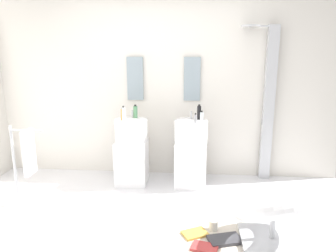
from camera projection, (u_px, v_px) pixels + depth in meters
ground_plane at (148, 235)px, 3.13m from camera, size 4.80×3.60×0.04m
rear_partition at (164, 83)px, 4.42m from camera, size 4.80×0.10×2.60m
pedestal_sink_left at (132, 151)px, 4.22m from camera, size 0.42×0.42×0.97m
pedestal_sink_right at (191, 153)px, 4.16m from camera, size 0.42×0.42×0.97m
vanity_mirror_left at (135, 79)px, 4.37m from camera, size 0.22×0.03×0.58m
vanity_mirror_right at (192, 79)px, 4.31m from camera, size 0.22×0.03×0.58m
shower_column at (268, 101)px, 4.24m from camera, size 0.49×0.24×2.05m
lounge_chair at (274, 209)px, 2.88m from camera, size 1.08×1.08×0.65m
towel_rack at (26, 154)px, 3.51m from camera, size 0.37×0.22×0.95m
area_rug at (194, 237)px, 3.06m from camera, size 1.15×0.83×0.01m
magazine_red at (205, 248)px, 2.87m from camera, size 0.26×0.21×0.02m
magazine_ochre at (195, 233)px, 3.09m from camera, size 0.28×0.26×0.02m
magazine_charcoal at (225, 240)px, 2.98m from camera, size 0.34×0.26×0.03m
coffee_mug at (213, 225)px, 3.16m from camera, size 0.09×0.09×0.10m
soap_bottle_amber at (123, 114)px, 4.09m from camera, size 0.05×0.05×0.16m
soap_bottle_grey at (195, 119)px, 3.91m from camera, size 0.04×0.04×0.13m
soap_bottle_green at (135, 112)px, 4.22m from camera, size 0.05×0.05×0.17m
soap_bottle_clear at (202, 116)px, 4.09m from camera, size 0.05×0.05×0.12m
soap_bottle_white at (123, 114)px, 4.04m from camera, size 0.04×0.04×0.19m
soap_bottle_black at (199, 112)px, 4.13m from camera, size 0.05×0.05×0.19m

